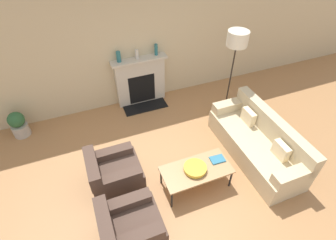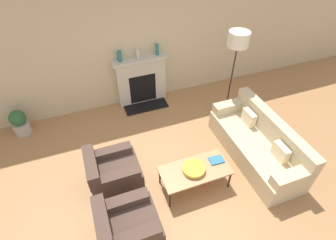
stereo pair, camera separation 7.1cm
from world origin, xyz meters
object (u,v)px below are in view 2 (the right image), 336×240
at_px(coffee_table, 195,171).
at_px(mantel_vase_center_right, 157,50).
at_px(armchair_near, 127,227).
at_px(potted_plant, 20,123).
at_px(armchair_far, 113,173).
at_px(fireplace, 142,81).
at_px(mantel_vase_left, 120,56).
at_px(bowl, 194,169).
at_px(mantel_vase_center_left, 138,54).
at_px(couch, 258,144).
at_px(floor_lamp, 237,47).
at_px(book, 216,160).

distance_m(coffee_table, mantel_vase_center_right, 2.85).
xyz_separation_m(armchair_near, potted_plant, (-1.55, 2.97, -0.00)).
height_order(armchair_near, armchair_far, same).
xyz_separation_m(armchair_far, mantel_vase_center_right, (1.57, 2.17, 0.99)).
bearing_deg(fireplace, mantel_vase_left, 178.08).
height_order(armchair_far, bowl, armchair_far).
xyz_separation_m(coffee_table, bowl, (-0.03, -0.00, 0.08)).
bearing_deg(armchair_near, mantel_vase_center_left, -19.48).
relative_size(armchair_far, bowl, 2.22).
distance_m(fireplace, couch, 2.92).
bearing_deg(floor_lamp, fireplace, 145.93).
bearing_deg(mantel_vase_center_right, potted_plant, -176.05).
bearing_deg(armchair_near, couch, -75.37).
height_order(couch, bowl, couch).
height_order(fireplace, mantel_vase_center_left, mantel_vase_center_left).
relative_size(floor_lamp, potted_plant, 3.39).
height_order(book, floor_lamp, floor_lamp).
relative_size(armchair_near, book, 3.32).
xyz_separation_m(book, mantel_vase_left, (-0.99, 2.64, 0.83)).
distance_m(book, potted_plant, 4.07).
bearing_deg(armchair_near, potted_plant, 27.57).
height_order(fireplace, mantel_vase_center_right, mantel_vase_center_right).
distance_m(couch, book, 1.00).
distance_m(armchair_near, mantel_vase_center_left, 3.51).
relative_size(bowl, mantel_vase_center_left, 1.90).
distance_m(coffee_table, potted_plant, 3.78).
height_order(floor_lamp, potted_plant, floor_lamp).
height_order(fireplace, coffee_table, fireplace).
xyz_separation_m(fireplace, armchair_far, (-1.16, -2.15, -0.27)).
height_order(book, mantel_vase_center_right, mantel_vase_center_right).
relative_size(armchair_near, potted_plant, 1.48).
distance_m(armchair_far, floor_lamp, 3.29).
xyz_separation_m(mantel_vase_left, potted_plant, (-2.28, -0.22, -0.98)).
bearing_deg(couch, mantel_vase_center_left, -147.71).
height_order(couch, mantel_vase_center_left, mantel_vase_center_left).
relative_size(book, mantel_vase_center_left, 1.27).
distance_m(mantel_vase_center_right, potted_plant, 3.28).
xyz_separation_m(fireplace, coffee_table, (0.14, -2.68, -0.17)).
distance_m(fireplace, armchair_far, 2.46).
bearing_deg(mantel_vase_center_left, couch, -57.71).
distance_m(mantel_vase_left, mantel_vase_center_right, 0.84).
height_order(fireplace, bowl, fireplace).
relative_size(coffee_table, mantel_vase_center_left, 5.79).
bearing_deg(couch, potted_plant, -118.09).
xyz_separation_m(fireplace, floor_lamp, (1.66, -1.12, 1.09)).
distance_m(fireplace, mantel_vase_center_left, 0.69).
xyz_separation_m(armchair_near, bowl, (1.27, 0.49, 0.18)).
xyz_separation_m(mantel_vase_center_left, mantel_vase_center_right, (0.44, 0.00, 0.02)).
bearing_deg(bowl, floor_lamp, 45.16).
relative_size(couch, mantel_vase_left, 9.16).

